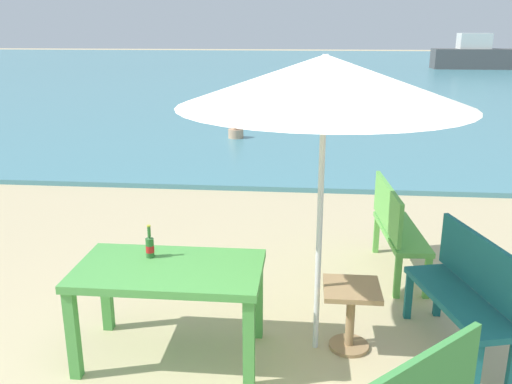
{
  "coord_description": "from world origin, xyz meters",
  "views": [
    {
      "loc": [
        0.17,
        -3.18,
        2.48
      ],
      "look_at": [
        -0.42,
        3.0,
        0.6
      ],
      "focal_mm": 38.43,
      "sensor_mm": 36.0,
      "label": 1
    }
  ],
  "objects_px": {
    "boat_ferry": "(480,56)",
    "patio_umbrella": "(325,81)",
    "bench_teal_center": "(468,289)",
    "swimmer_person": "(236,131)",
    "bench_green_left": "(395,224)",
    "picnic_table_green": "(169,280)",
    "beer_bottle_amber": "(150,246)",
    "side_table_wood": "(351,308)"
  },
  "relations": [
    {
      "from": "patio_umbrella",
      "to": "bench_green_left",
      "type": "bearing_deg",
      "value": 61.18
    },
    {
      "from": "side_table_wood",
      "to": "bench_green_left",
      "type": "distance_m",
      "value": 1.57
    },
    {
      "from": "boat_ferry",
      "to": "swimmer_person",
      "type": "bearing_deg",
      "value": -117.65
    },
    {
      "from": "beer_bottle_amber",
      "to": "side_table_wood",
      "type": "xyz_separation_m",
      "value": [
        1.57,
        0.08,
        -0.5
      ]
    },
    {
      "from": "picnic_table_green",
      "to": "side_table_wood",
      "type": "xyz_separation_m",
      "value": [
        1.39,
        0.24,
        -0.3
      ]
    },
    {
      "from": "bench_teal_center",
      "to": "bench_green_left",
      "type": "relative_size",
      "value": 1.03
    },
    {
      "from": "boat_ferry",
      "to": "bench_green_left",
      "type": "bearing_deg",
      "value": -107.47
    },
    {
      "from": "beer_bottle_amber",
      "to": "side_table_wood",
      "type": "relative_size",
      "value": 0.49
    },
    {
      "from": "bench_green_left",
      "to": "boat_ferry",
      "type": "bearing_deg",
      "value": 72.53
    },
    {
      "from": "bench_teal_center",
      "to": "bench_green_left",
      "type": "xyz_separation_m",
      "value": [
        -0.35,
        1.41,
        0.0
      ]
    },
    {
      "from": "beer_bottle_amber",
      "to": "bench_teal_center",
      "type": "height_order",
      "value": "beer_bottle_amber"
    },
    {
      "from": "picnic_table_green",
      "to": "bench_green_left",
      "type": "height_order",
      "value": "bench_green_left"
    },
    {
      "from": "patio_umbrella",
      "to": "bench_green_left",
      "type": "distance_m",
      "value": 2.3
    },
    {
      "from": "bench_green_left",
      "to": "boat_ferry",
      "type": "relative_size",
      "value": 0.22
    },
    {
      "from": "side_table_wood",
      "to": "swimmer_person",
      "type": "xyz_separation_m",
      "value": [
        -1.98,
        8.11,
        -0.11
      ]
    },
    {
      "from": "beer_bottle_amber",
      "to": "patio_umbrella",
      "type": "xyz_separation_m",
      "value": [
        1.3,
        0.06,
        1.26
      ]
    },
    {
      "from": "picnic_table_green",
      "to": "bench_teal_center",
      "type": "xyz_separation_m",
      "value": [
        2.27,
        0.29,
        -0.11
      ]
    },
    {
      "from": "bench_teal_center",
      "to": "boat_ferry",
      "type": "xyz_separation_m",
      "value": [
        8.68,
        30.1,
        0.27
      ]
    },
    {
      "from": "bench_teal_center",
      "to": "swimmer_person",
      "type": "height_order",
      "value": "bench_teal_center"
    },
    {
      "from": "patio_umbrella",
      "to": "bench_green_left",
      "type": "xyz_separation_m",
      "value": [
        0.81,
        1.47,
        -1.58
      ]
    },
    {
      "from": "boat_ferry",
      "to": "patio_umbrella",
      "type": "bearing_deg",
      "value": -108.06
    },
    {
      "from": "beer_bottle_amber",
      "to": "picnic_table_green",
      "type": "bearing_deg",
      "value": -40.87
    },
    {
      "from": "beer_bottle_amber",
      "to": "boat_ferry",
      "type": "xyz_separation_m",
      "value": [
        11.14,
        30.23,
        -0.05
      ]
    },
    {
      "from": "bench_teal_center",
      "to": "swimmer_person",
      "type": "relative_size",
      "value": 3.05
    },
    {
      "from": "swimmer_person",
      "to": "bench_green_left",
      "type": "bearing_deg",
      "value": -69.25
    },
    {
      "from": "patio_umbrella",
      "to": "swimmer_person",
      "type": "xyz_separation_m",
      "value": [
        -1.71,
        8.12,
        -1.88
      ]
    },
    {
      "from": "picnic_table_green",
      "to": "boat_ferry",
      "type": "distance_m",
      "value": 32.3
    },
    {
      "from": "bench_green_left",
      "to": "swimmer_person",
      "type": "xyz_separation_m",
      "value": [
        -2.52,
        6.65,
        -0.3
      ]
    },
    {
      "from": "picnic_table_green",
      "to": "boat_ferry",
      "type": "xyz_separation_m",
      "value": [
        10.96,
        30.39,
        0.16
      ]
    },
    {
      "from": "side_table_wood",
      "to": "bench_green_left",
      "type": "height_order",
      "value": "bench_green_left"
    },
    {
      "from": "swimmer_person",
      "to": "side_table_wood",
      "type": "bearing_deg",
      "value": -76.29
    },
    {
      "from": "bench_green_left",
      "to": "swimmer_person",
      "type": "height_order",
      "value": "bench_green_left"
    },
    {
      "from": "patio_umbrella",
      "to": "bench_teal_center",
      "type": "bearing_deg",
      "value": 3.19
    },
    {
      "from": "bench_green_left",
      "to": "bench_teal_center",
      "type": "bearing_deg",
      "value": -76.21
    },
    {
      "from": "picnic_table_green",
      "to": "beer_bottle_amber",
      "type": "xyz_separation_m",
      "value": [
        -0.18,
        0.16,
        0.2
      ]
    },
    {
      "from": "bench_teal_center",
      "to": "swimmer_person",
      "type": "bearing_deg",
      "value": 109.57
    },
    {
      "from": "bench_green_left",
      "to": "patio_umbrella",
      "type": "bearing_deg",
      "value": -118.82
    },
    {
      "from": "swimmer_person",
      "to": "patio_umbrella",
      "type": "bearing_deg",
      "value": -78.12
    },
    {
      "from": "patio_umbrella",
      "to": "side_table_wood",
      "type": "distance_m",
      "value": 1.78
    },
    {
      "from": "picnic_table_green",
      "to": "patio_umbrella",
      "type": "bearing_deg",
      "value": 11.32
    },
    {
      "from": "side_table_wood",
      "to": "bench_teal_center",
      "type": "distance_m",
      "value": 0.91
    },
    {
      "from": "patio_umbrella",
      "to": "side_table_wood",
      "type": "relative_size",
      "value": 4.26
    }
  ]
}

